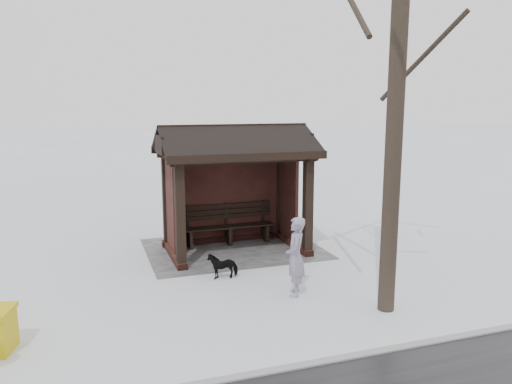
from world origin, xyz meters
TOP-DOWN VIEW (x-y plane):
  - ground at (0.00, 0.00)m, footprint 120.00×120.00m
  - kerb at (0.00, 5.50)m, footprint 120.00×0.15m
  - trampled_patch at (0.00, -0.20)m, footprint 4.20×3.20m
  - bus_shelter at (0.00, -0.16)m, footprint 3.60×2.40m
  - pedestrian at (-0.26, 3.06)m, footprint 0.55×0.65m
  - dog at (0.78, 1.69)m, footprint 0.63×0.33m

SIDE VIEW (x-z plane):
  - ground at x=0.00m, z-range 0.00..0.00m
  - trampled_patch at x=0.00m, z-range 0.00..0.02m
  - kerb at x=0.00m, z-range -0.02..0.04m
  - dog at x=0.78m, z-range 0.00..0.51m
  - pedestrian at x=-0.26m, z-range 0.00..1.50m
  - bus_shelter at x=0.00m, z-range 0.62..3.71m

